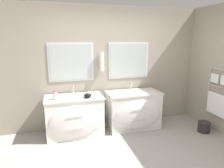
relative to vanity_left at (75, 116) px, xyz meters
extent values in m
plane|color=#9E9993|center=(0.77, -1.34, -0.41)|extent=(16.00, 16.00, 0.00)
cube|color=#9E9384|center=(0.77, 0.40, 0.89)|extent=(5.81, 0.06, 2.60)
cube|color=silver|center=(0.00, 0.36, 1.04)|extent=(0.92, 0.02, 0.79)
cube|color=#B2BCBA|center=(0.00, 0.35, 1.04)|extent=(0.85, 0.01, 0.72)
cube|color=silver|center=(1.26, 0.36, 1.04)|extent=(0.92, 0.02, 0.79)
cube|color=#B2BCBA|center=(1.26, 0.35, 1.04)|extent=(0.85, 0.01, 0.72)
cylinder|color=white|center=(0.63, 0.31, 1.04)|extent=(0.09, 0.09, 0.39)
cube|color=silver|center=(0.63, 0.36, 1.04)|extent=(0.05, 0.02, 0.08)
cube|color=#9E9384|center=(2.90, -0.57, 0.89)|extent=(0.06, 3.56, 2.60)
cylinder|color=silver|center=(2.84, -0.36, 0.56)|extent=(0.02, 0.02, 0.77)
cylinder|color=silver|center=(2.84, -0.66, 0.92)|extent=(0.02, 0.60, 0.02)
cylinder|color=silver|center=(2.84, -0.66, 0.74)|extent=(0.02, 0.60, 0.02)
cylinder|color=silver|center=(2.84, -0.66, 0.56)|extent=(0.02, 0.60, 0.02)
cylinder|color=silver|center=(2.84, -0.66, 0.39)|extent=(0.02, 0.60, 0.02)
cylinder|color=silver|center=(2.84, -0.66, 0.21)|extent=(0.02, 0.60, 0.02)
cube|color=white|center=(2.82, -0.66, 0.20)|extent=(0.04, 0.50, 0.45)
cube|color=white|center=(2.82, -0.52, 0.72)|extent=(0.04, 0.20, 0.18)
cube|color=white|center=(0.00, 0.04, -0.02)|extent=(1.11, 0.57, 0.77)
ellipsoid|color=white|center=(0.00, -0.25, -0.02)|extent=(1.02, 0.13, 0.65)
cube|color=silver|center=(0.00, 0.04, 0.38)|extent=(1.14, 0.60, 0.03)
ellipsoid|color=white|center=(0.00, 0.01, 0.34)|extent=(0.40, 0.34, 0.11)
cylinder|color=silver|center=(0.00, -0.32, 0.13)|extent=(0.30, 0.01, 0.01)
cylinder|color=silver|center=(0.00, -0.32, -0.12)|extent=(0.30, 0.01, 0.01)
cube|color=white|center=(1.26, 0.04, -0.02)|extent=(1.11, 0.57, 0.77)
ellipsoid|color=white|center=(1.26, -0.25, -0.02)|extent=(1.02, 0.13, 0.65)
cube|color=silver|center=(1.26, 0.04, 0.38)|extent=(1.14, 0.60, 0.03)
ellipsoid|color=white|center=(1.26, 0.01, 0.34)|extent=(0.40, 0.34, 0.11)
cylinder|color=silver|center=(1.26, -0.32, 0.13)|extent=(0.30, 0.01, 0.01)
cylinder|color=silver|center=(1.26, -0.32, -0.12)|extent=(0.30, 0.01, 0.01)
cylinder|color=silver|center=(0.00, 0.20, 0.48)|extent=(0.02, 0.02, 0.18)
cylinder|color=silver|center=(0.00, 0.15, 0.56)|extent=(0.02, 0.10, 0.02)
cylinder|color=silver|center=(-0.07, 0.20, 0.41)|extent=(0.03, 0.03, 0.04)
cylinder|color=silver|center=(0.07, 0.20, 0.41)|extent=(0.03, 0.03, 0.04)
cylinder|color=silver|center=(1.26, 0.20, 0.48)|extent=(0.02, 0.02, 0.18)
cylinder|color=silver|center=(1.26, 0.15, 0.56)|extent=(0.02, 0.10, 0.02)
cylinder|color=silver|center=(1.19, 0.20, 0.41)|extent=(0.03, 0.03, 0.04)
cylinder|color=silver|center=(1.33, 0.20, 0.41)|extent=(0.03, 0.03, 0.04)
cylinder|color=silver|center=(-0.36, -0.06, 0.46)|extent=(0.08, 0.08, 0.14)
cylinder|color=red|center=(-0.36, -0.06, 0.55)|extent=(0.05, 0.05, 0.02)
ellipsoid|color=black|center=(0.25, -0.11, 0.44)|extent=(0.15, 0.15, 0.09)
cylinder|color=#282626|center=(2.61, -0.60, -0.30)|extent=(0.25, 0.25, 0.22)
torus|color=#282626|center=(2.61, -0.60, -0.20)|extent=(0.25, 0.25, 0.01)
camera|label=1|loc=(-0.31, -3.81, 1.51)|focal=32.00mm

